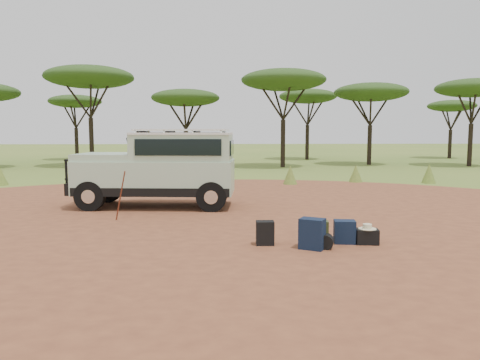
{
  "coord_description": "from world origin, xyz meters",
  "views": [
    {
      "loc": [
        -0.05,
        -11.01,
        2.23
      ],
      "look_at": [
        0.51,
        0.72,
        1.0
      ],
      "focal_mm": 35.0,
      "sensor_mm": 36.0,
      "label": 1
    }
  ],
  "objects_px": {
    "safari_vehicle": "(161,170)",
    "backpack_navy": "(312,234)",
    "walking_staff": "(120,196)",
    "backpack_black": "(265,233)",
    "hard_case": "(367,237)",
    "backpack_olive": "(319,233)",
    "duffel_navy": "(345,232)"
  },
  "relations": [
    {
      "from": "backpack_navy",
      "to": "hard_case",
      "type": "bearing_deg",
      "value": 44.92
    },
    {
      "from": "safari_vehicle",
      "to": "backpack_navy",
      "type": "height_order",
      "value": "safari_vehicle"
    },
    {
      "from": "backpack_black",
      "to": "duffel_navy",
      "type": "relative_size",
      "value": 1.03
    },
    {
      "from": "safari_vehicle",
      "to": "backpack_black",
      "type": "xyz_separation_m",
      "value": [
        2.58,
        -4.81,
        -0.86
      ]
    },
    {
      "from": "backpack_black",
      "to": "duffel_navy",
      "type": "height_order",
      "value": "backpack_black"
    },
    {
      "from": "walking_staff",
      "to": "backpack_navy",
      "type": "height_order",
      "value": "walking_staff"
    },
    {
      "from": "walking_staff",
      "to": "duffel_navy",
      "type": "height_order",
      "value": "walking_staff"
    },
    {
      "from": "safari_vehicle",
      "to": "backpack_olive",
      "type": "height_order",
      "value": "safari_vehicle"
    },
    {
      "from": "duffel_navy",
      "to": "walking_staff",
      "type": "bearing_deg",
      "value": 160.61
    },
    {
      "from": "backpack_black",
      "to": "hard_case",
      "type": "relative_size",
      "value": 1.11
    },
    {
      "from": "hard_case",
      "to": "backpack_olive",
      "type": "bearing_deg",
      "value": -167.54
    },
    {
      "from": "walking_staff",
      "to": "hard_case",
      "type": "height_order",
      "value": "walking_staff"
    },
    {
      "from": "walking_staff",
      "to": "hard_case",
      "type": "xyz_separation_m",
      "value": [
        5.35,
        -2.62,
        -0.48
      ]
    },
    {
      "from": "walking_staff",
      "to": "backpack_black",
      "type": "distance_m",
      "value": 4.23
    },
    {
      "from": "walking_staff",
      "to": "backpack_olive",
      "type": "xyz_separation_m",
      "value": [
        4.37,
        -2.7,
        -0.39
      ]
    },
    {
      "from": "backpack_olive",
      "to": "duffel_navy",
      "type": "distance_m",
      "value": 0.58
    },
    {
      "from": "walking_staff",
      "to": "backpack_olive",
      "type": "bearing_deg",
      "value": -75.92
    },
    {
      "from": "safari_vehicle",
      "to": "backpack_olive",
      "type": "bearing_deg",
      "value": -48.79
    },
    {
      "from": "safari_vehicle",
      "to": "hard_case",
      "type": "distance_m",
      "value": 6.75
    },
    {
      "from": "duffel_navy",
      "to": "hard_case",
      "type": "relative_size",
      "value": 1.08
    },
    {
      "from": "backpack_navy",
      "to": "duffel_navy",
      "type": "distance_m",
      "value": 0.86
    },
    {
      "from": "backpack_black",
      "to": "duffel_navy",
      "type": "distance_m",
      "value": 1.6
    },
    {
      "from": "walking_staff",
      "to": "duffel_navy",
      "type": "bearing_deg",
      "value": -71.36
    },
    {
      "from": "safari_vehicle",
      "to": "walking_staff",
      "type": "bearing_deg",
      "value": -103.78
    },
    {
      "from": "walking_staff",
      "to": "hard_case",
      "type": "distance_m",
      "value": 5.98
    },
    {
      "from": "safari_vehicle",
      "to": "backpack_olive",
      "type": "xyz_separation_m",
      "value": [
        3.62,
        -4.92,
        -0.86
      ]
    },
    {
      "from": "walking_staff",
      "to": "backpack_black",
      "type": "bearing_deg",
      "value": -82.07
    },
    {
      "from": "backpack_navy",
      "to": "duffel_navy",
      "type": "height_order",
      "value": "backpack_navy"
    },
    {
      "from": "duffel_navy",
      "to": "hard_case",
      "type": "xyz_separation_m",
      "value": [
        0.43,
        -0.09,
        -0.08
      ]
    },
    {
      "from": "hard_case",
      "to": "backpack_navy",
      "type": "bearing_deg",
      "value": -156.24
    },
    {
      "from": "backpack_black",
      "to": "backpack_olive",
      "type": "height_order",
      "value": "backpack_olive"
    },
    {
      "from": "backpack_navy",
      "to": "duffel_navy",
      "type": "relative_size",
      "value": 1.27
    }
  ]
}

